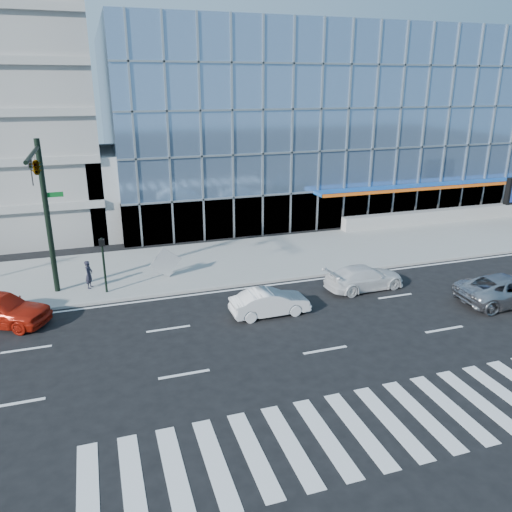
# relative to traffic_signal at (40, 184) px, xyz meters

# --- Properties ---
(ground) EXTENTS (160.00, 160.00, 0.00)m
(ground) POSITION_rel_traffic_signal_xyz_m (11.00, -4.57, -6.16)
(ground) COLOR black
(ground) RESTS_ON ground
(sidewalk) EXTENTS (120.00, 8.00, 0.15)m
(sidewalk) POSITION_rel_traffic_signal_xyz_m (11.00, 3.43, -6.09)
(sidewalk) COLOR gray
(sidewalk) RESTS_ON ground
(theatre_building) EXTENTS (42.00, 26.00, 15.00)m
(theatre_building) POSITION_rel_traffic_signal_xyz_m (25.00, 21.43, 1.34)
(theatre_building) COLOR #6786AB
(theatre_building) RESTS_ON ground
(ramp_block) EXTENTS (6.00, 8.00, 6.00)m
(ramp_block) POSITION_rel_traffic_signal_xyz_m (5.00, 13.43, -3.16)
(ramp_block) COLOR gray
(ramp_block) RESTS_ON ground
(retaining_wall) EXTENTS (30.00, 0.80, 1.00)m
(retaining_wall) POSITION_rel_traffic_signal_xyz_m (35.00, 7.03, -5.51)
(retaining_wall) COLOR gray
(retaining_wall) RESTS_ON sidewalk
(traffic_signal) EXTENTS (1.14, 5.74, 8.00)m
(traffic_signal) POSITION_rel_traffic_signal_xyz_m (0.00, 0.00, 0.00)
(traffic_signal) COLOR black
(traffic_signal) RESTS_ON sidewalk
(ped_signal_post) EXTENTS (0.30, 0.33, 3.00)m
(ped_signal_post) POSITION_rel_traffic_signal_xyz_m (2.50, 0.37, -4.02)
(ped_signal_post) COLOR black
(ped_signal_post) RESTS_ON sidewalk
(silver_suv) EXTENTS (5.45, 2.79, 1.47)m
(silver_suv) POSITION_rel_traffic_signal_xyz_m (21.94, -7.10, -5.43)
(silver_suv) COLOR #A6A5AA
(silver_suv) RESTS_ON ground
(white_suv) EXTENTS (4.63, 2.16, 1.31)m
(white_suv) POSITION_rel_traffic_signal_xyz_m (15.94, -3.12, -5.51)
(white_suv) COLOR silver
(white_suv) RESTS_ON ground
(white_sedan) EXTENTS (3.87, 1.39, 1.27)m
(white_sedan) POSITION_rel_traffic_signal_xyz_m (9.94, -4.58, -5.53)
(white_sedan) COLOR silver
(white_sedan) RESTS_ON ground
(pedestrian) EXTENTS (0.54, 0.66, 1.55)m
(pedestrian) POSITION_rel_traffic_signal_xyz_m (1.67, 1.32, -5.24)
(pedestrian) COLOR black
(pedestrian) RESTS_ON sidewalk
(tilted_panel) EXTENTS (1.82, 0.15, 1.82)m
(tilted_panel) POSITION_rel_traffic_signal_xyz_m (5.85, 1.57, -5.10)
(tilted_panel) COLOR #A8A8A8
(tilted_panel) RESTS_ON sidewalk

